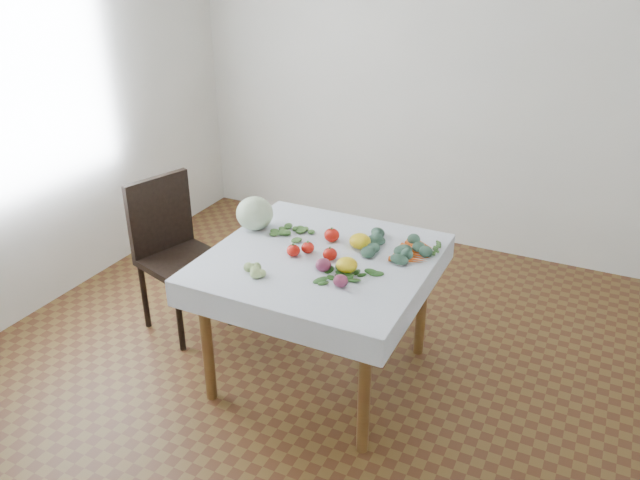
{
  "coord_description": "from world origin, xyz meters",
  "views": [
    {
      "loc": [
        1.25,
        -2.58,
        2.25
      ],
      "look_at": [
        -0.03,
        0.05,
        0.82
      ],
      "focal_mm": 35.0,
      "sensor_mm": 36.0,
      "label": 1
    }
  ],
  "objects_px": {
    "table": "(320,273)",
    "heirloom_back": "(360,241)",
    "chair": "(173,244)",
    "cabbage": "(255,213)",
    "carrot_bunch": "(415,252)"
  },
  "relations": [
    {
      "from": "table",
      "to": "chair",
      "type": "height_order",
      "value": "chair"
    },
    {
      "from": "chair",
      "to": "cabbage",
      "type": "bearing_deg",
      "value": 4.17
    },
    {
      "from": "chair",
      "to": "heirloom_back",
      "type": "relative_size",
      "value": 8.41
    },
    {
      "from": "table",
      "to": "heirloom_back",
      "type": "xyz_separation_m",
      "value": [
        0.15,
        0.18,
        0.14
      ]
    },
    {
      "from": "cabbage",
      "to": "heirloom_back",
      "type": "distance_m",
      "value": 0.63
    },
    {
      "from": "table",
      "to": "cabbage",
      "type": "distance_m",
      "value": 0.54
    },
    {
      "from": "table",
      "to": "carrot_bunch",
      "type": "xyz_separation_m",
      "value": [
        0.44,
        0.24,
        0.12
      ]
    },
    {
      "from": "cabbage",
      "to": "carrot_bunch",
      "type": "height_order",
      "value": "cabbage"
    },
    {
      "from": "table",
      "to": "heirloom_back",
      "type": "height_order",
      "value": "heirloom_back"
    },
    {
      "from": "table",
      "to": "heirloom_back",
      "type": "relative_size",
      "value": 8.77
    },
    {
      "from": "chair",
      "to": "heirloom_back",
      "type": "distance_m",
      "value": 1.23
    },
    {
      "from": "table",
      "to": "heirloom_back",
      "type": "distance_m",
      "value": 0.27
    },
    {
      "from": "table",
      "to": "cabbage",
      "type": "height_order",
      "value": "cabbage"
    },
    {
      "from": "chair",
      "to": "heirloom_back",
      "type": "xyz_separation_m",
      "value": [
        1.2,
        0.08,
        0.25
      ]
    },
    {
      "from": "cabbage",
      "to": "heirloom_back",
      "type": "relative_size",
      "value": 1.83
    }
  ]
}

